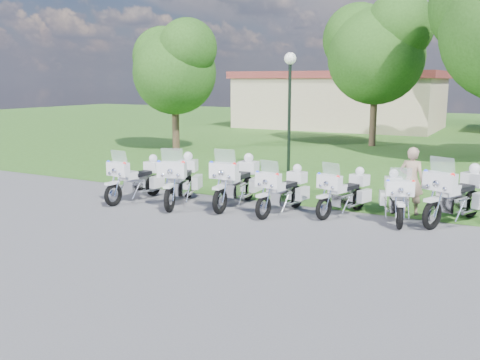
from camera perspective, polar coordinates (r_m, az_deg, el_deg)
The scene contains 14 objects.
ground at distance 12.92m, azimuth -3.00°, elevation -4.96°, with size 100.00×100.00×0.00m, color #535358.
grass_lawn at distance 38.33m, azimuth 18.59°, elevation 4.85°, with size 100.00×48.00×0.01m, color #345C1D.
motorcycle_0 at distance 15.89m, azimuth -10.93°, elevation 0.19°, with size 0.85×2.30×1.55m.
motorcycle_1 at distance 15.22m, azimuth -6.34°, elevation 0.09°, with size 1.31×2.43×1.69m.
motorcycle_2 at distance 14.86m, azimuth -0.32°, elevation -0.09°, with size 0.90×2.52×1.69m.
motorcycle_3 at distance 14.14m, azimuth 4.64°, elevation -1.03°, with size 0.94×2.20×1.49m.
motorcycle_4 at distance 14.21m, azimuth 11.12°, elevation -1.22°, with size 1.10×2.08×1.44m.
motorcycle_5 at distance 13.93m, azimuth 16.29°, elevation -1.69°, with size 1.14×2.07×1.44m.
motorcycle_6 at distance 14.15m, azimuth 22.12°, elevation -1.40°, with size 1.44×2.40×1.71m.
lamp_post at distance 20.06m, azimuth 5.33°, elevation 10.21°, with size 0.44×0.44×4.47m.
tree_0 at distance 26.99m, azimuth -7.04°, elevation 12.12°, with size 4.79×4.09×6.39m.
tree_1 at distance 29.41m, azimuth 14.28°, elevation 13.61°, with size 5.87×5.01×7.83m.
building_west at distance 40.61m, azimuth 10.58°, elevation 8.43°, with size 14.56×8.32×4.10m.
bystander_a at distance 14.57m, azimuth 17.83°, elevation -0.11°, with size 0.65×0.42×1.77m, color tan.
Camera 1 is at (6.51, -10.61, 3.45)m, focal length 40.00 mm.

